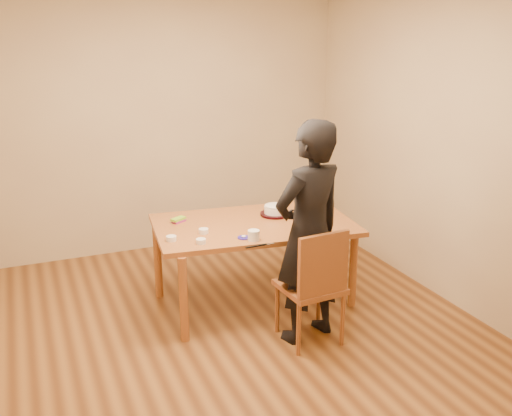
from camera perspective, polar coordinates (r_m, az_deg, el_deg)
name	(u,v)px	position (r m, az deg, el deg)	size (l,w,h in m)	color
room_shell	(221,165)	(4.47, -3.51, 4.34)	(4.00, 4.50, 2.70)	#5A3216
dining_table	(254,225)	(4.97, -0.22, -1.71)	(1.71, 1.01, 0.04)	brown
dining_chair	(310,287)	(4.49, 5.42, -7.84)	(0.44, 0.44, 0.04)	brown
cake_plate	(275,214)	(5.16, 1.91, -0.61)	(0.27, 0.27, 0.02)	#AC0B33
cake	(275,210)	(5.15, 1.92, -0.17)	(0.20, 0.20, 0.06)	white
frosting_dome	(275,205)	(5.14, 1.92, 0.30)	(0.19, 0.19, 0.03)	white
frosting_tub	(254,235)	(4.54, -0.23, -2.75)	(0.09, 0.09, 0.08)	white
frosting_lid	(244,238)	(4.61, -1.24, -2.97)	(0.10, 0.10, 0.01)	#22179B
frosting_dollop	(244,236)	(4.60, -1.24, -2.82)	(0.04, 0.04, 0.02)	white
ramekin_green	(201,241)	(4.51, -5.52, -3.32)	(0.08, 0.08, 0.04)	white
ramekin_yellow	(204,231)	(4.73, -5.27, -2.31)	(0.08, 0.08, 0.04)	white
ramekin_multi	(171,238)	(4.59, -8.47, -3.02)	(0.08, 0.08, 0.04)	white
candy_box_pink	(179,221)	(5.02, -7.71, -1.30)	(0.12, 0.06, 0.02)	#CF3077
candy_box_green	(178,219)	(5.02, -7.79, -1.09)	(0.13, 0.07, 0.02)	green
spatula	(256,246)	(4.43, 0.02, -3.82)	(0.18, 0.02, 0.01)	black
person	(309,233)	(4.36, 5.30, -2.55)	(0.64, 0.42, 1.75)	black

